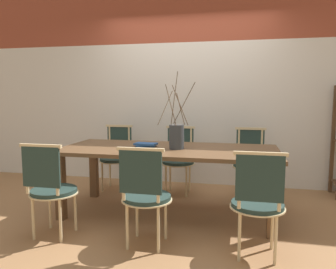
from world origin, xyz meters
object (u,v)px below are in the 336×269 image
(chair_near_center, at_px, (258,200))
(chair_far_center, at_px, (250,160))
(dining_table, at_px, (168,156))
(vase_centerpiece, at_px, (177,136))
(book_stack, at_px, (146,145))

(chair_near_center, xyz_separation_m, chair_far_center, (-0.01, 1.67, 0.00))
(chair_far_center, bearing_deg, dining_table, 42.54)
(chair_far_center, bearing_deg, vase_centerpiece, 47.19)
(dining_table, relative_size, chair_far_center, 2.63)
(dining_table, relative_size, chair_near_center, 2.63)
(vase_centerpiece, bearing_deg, book_stack, 165.41)
(chair_far_center, xyz_separation_m, book_stack, (-1.18, -0.77, 0.28))
(vase_centerpiece, distance_m, book_stack, 0.40)
(chair_far_center, height_order, vase_centerpiece, vase_centerpiece)
(dining_table, relative_size, vase_centerpiece, 2.85)
(chair_far_center, height_order, book_stack, chair_far_center)
(dining_table, bearing_deg, chair_far_center, 42.54)
(book_stack, bearing_deg, chair_near_center, -36.87)
(book_stack, bearing_deg, chair_far_center, 33.26)
(dining_table, distance_m, vase_centerpiece, 0.26)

